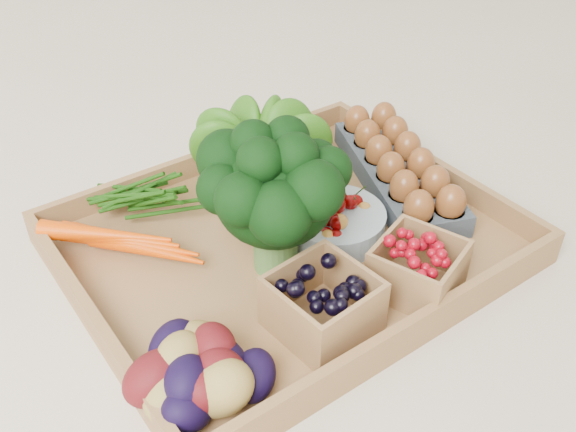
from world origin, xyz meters
TOP-DOWN VIEW (x-y plane):
  - ground at (0.00, 0.00)m, footprint 4.00×4.00m
  - tray at (0.00, 0.00)m, footprint 0.55×0.45m
  - carrots at (-0.19, 0.11)m, footprint 0.18×0.13m
  - lettuce at (0.06, 0.15)m, footprint 0.13×0.13m
  - broccoli at (-0.04, -0.03)m, footprint 0.18×0.18m
  - cherry_bowl at (0.06, -0.02)m, footprint 0.14×0.14m
  - egg_carton at (0.21, 0.02)m, footprint 0.20×0.31m
  - potatoes at (-0.21, -0.14)m, footprint 0.15×0.15m
  - punnet_blackberry at (-0.06, -0.14)m, footprint 0.11×0.11m
  - punnet_raspberry at (0.08, -0.16)m, footprint 0.12×0.12m

SIDE VIEW (x-z plane):
  - ground at x=0.00m, z-range 0.00..0.00m
  - tray at x=0.00m, z-range 0.00..0.01m
  - egg_carton at x=0.21m, z-range 0.01..0.05m
  - cherry_bowl at x=0.06m, z-range 0.01..0.05m
  - carrots at x=-0.19m, z-range 0.01..0.06m
  - punnet_raspberry at x=0.08m, z-range 0.01..0.08m
  - punnet_blackberry at x=-0.06m, z-range 0.01..0.09m
  - potatoes at x=-0.21m, z-range 0.01..0.10m
  - lettuce at x=0.06m, z-range 0.02..0.14m
  - broccoli at x=-0.04m, z-range 0.02..0.16m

